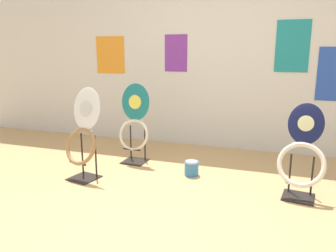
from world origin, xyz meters
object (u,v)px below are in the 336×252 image
(toilet_seat_display_navy_moon, at_px, (302,157))
(toilet_seat_display_white_plain, at_px, (83,136))
(toilet_seat_display_teal_sax, at_px, (135,124))
(paint_can, at_px, (192,168))

(toilet_seat_display_navy_moon, distance_m, toilet_seat_display_white_plain, 2.17)
(toilet_seat_display_teal_sax, xyz_separation_m, paint_can, (0.78, -0.22, -0.39))
(toilet_seat_display_navy_moon, xyz_separation_m, toilet_seat_display_white_plain, (-2.15, -0.23, 0.07))
(toilet_seat_display_navy_moon, distance_m, paint_can, 1.16)
(toilet_seat_display_teal_sax, xyz_separation_m, toilet_seat_display_white_plain, (-0.29, -0.67, -0.01))
(toilet_seat_display_navy_moon, relative_size, toilet_seat_display_white_plain, 0.90)
(toilet_seat_display_teal_sax, relative_size, paint_can, 5.99)
(toilet_seat_display_teal_sax, xyz_separation_m, toilet_seat_display_navy_moon, (1.87, -0.44, -0.08))
(toilet_seat_display_teal_sax, bearing_deg, toilet_seat_display_white_plain, -113.25)
(toilet_seat_display_white_plain, bearing_deg, toilet_seat_display_teal_sax, 66.75)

